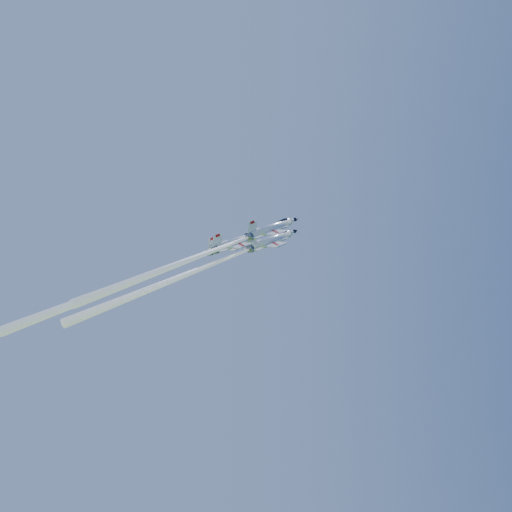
{
  "coord_description": "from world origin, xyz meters",
  "views": [
    {
      "loc": [
        -11.53,
        -111.51,
        65.16
      ],
      "look_at": [
        0.0,
        0.0,
        99.36
      ],
      "focal_mm": 40.0,
      "sensor_mm": 36.0,
      "label": 1
    }
  ],
  "objects": [
    {
      "name": "jet_right",
      "position": [
        -10.05,
        -13.25,
        95.67
      ],
      "size": [
        30.19,
        24.84,
        32.05
      ],
      "rotation": [
        0.51,
        0.31,
        -0.89
      ],
      "color": "white"
    },
    {
      "name": "jet_lead",
      "position": [
        -10.49,
        -1.96,
        96.12
      ],
      "size": [
        34.1,
        28.24,
        36.57
      ],
      "rotation": [
        0.51,
        0.31,
        -0.89
      ],
      "color": "white"
    },
    {
      "name": "jet_left",
      "position": [
        -21.04,
        -5.98,
        93.08
      ],
      "size": [
        34.61,
        29.14,
        39.36
      ],
      "rotation": [
        0.51,
        0.31,
        -0.89
      ],
      "color": "white"
    },
    {
      "name": "jet_slot",
      "position": [
        -18.23,
        -10.72,
        92.85
      ],
      "size": [
        33.08,
        27.48,
        35.87
      ],
      "rotation": [
        0.51,
        0.31,
        -0.89
      ],
      "color": "white"
    }
  ]
}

